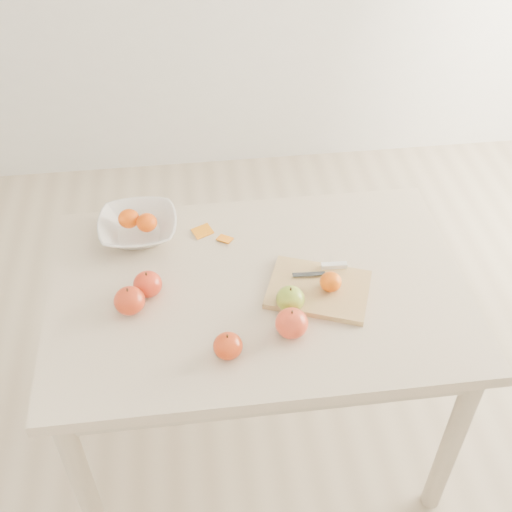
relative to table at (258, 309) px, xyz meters
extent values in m
plane|color=#C6B293|center=(0.00, 0.00, -0.65)|extent=(3.50, 3.50, 0.00)
cube|color=beige|center=(0.00, 0.00, 0.08)|extent=(1.20, 0.80, 0.04)
cylinder|color=#BCAA8E|center=(-0.54, 0.34, -0.30)|extent=(0.06, 0.06, 0.71)
cylinder|color=#BCAA8E|center=(0.54, 0.34, -0.30)|extent=(0.06, 0.06, 0.71)
cylinder|color=#BCAA8E|center=(-0.54, -0.34, -0.30)|extent=(0.06, 0.06, 0.71)
cylinder|color=#BCAA8E|center=(0.54, -0.34, -0.30)|extent=(0.06, 0.06, 0.71)
cube|color=tan|center=(0.17, -0.05, 0.11)|extent=(0.33, 0.29, 0.02)
ellipsoid|color=orange|center=(0.20, -0.06, 0.14)|extent=(0.06, 0.06, 0.05)
imported|color=silver|center=(-0.34, 0.27, 0.13)|extent=(0.24, 0.24, 0.06)
ellipsoid|color=#D25507|center=(-0.37, 0.28, 0.16)|extent=(0.07, 0.07, 0.06)
ellipsoid|color=#CC3E07|center=(-0.31, 0.25, 0.16)|extent=(0.06, 0.06, 0.06)
cube|color=orange|center=(-0.14, 0.25, 0.10)|extent=(0.07, 0.07, 0.01)
cube|color=orange|center=(-0.08, 0.21, 0.10)|extent=(0.06, 0.05, 0.01)
cube|color=white|center=(0.23, 0.03, 0.12)|extent=(0.08, 0.02, 0.01)
cube|color=#34373B|center=(0.15, 0.00, 0.12)|extent=(0.10, 0.02, 0.00)
ellipsoid|color=olive|center=(0.08, -0.10, 0.13)|extent=(0.08, 0.08, 0.07)
ellipsoid|color=maroon|center=(-0.11, -0.24, 0.13)|extent=(0.08, 0.08, 0.07)
ellipsoid|color=maroon|center=(-0.31, 0.01, 0.14)|extent=(0.08, 0.08, 0.07)
ellipsoid|color=maroon|center=(-0.36, -0.05, 0.14)|extent=(0.09, 0.09, 0.08)
ellipsoid|color=#A6040E|center=(0.06, -0.19, 0.14)|extent=(0.09, 0.09, 0.08)
camera|label=1|loc=(-0.17, -1.29, 1.41)|focal=45.00mm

